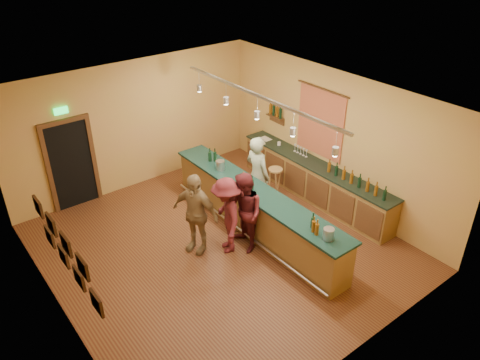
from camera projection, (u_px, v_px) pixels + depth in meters
floor at (220, 247)px, 9.85m from camera, size 7.00×7.00×0.00m
ceiling at (216, 103)px, 8.26m from camera, size 6.50×7.00×0.02m
wall_back at (135, 125)px, 11.45m from camera, size 6.50×0.02×3.20m
wall_front at (361, 278)px, 6.66m from camera, size 6.50×0.02×3.20m
wall_left at (50, 245)px, 7.33m from camera, size 0.02×7.00×3.20m
wall_right at (333, 138)px, 10.79m from camera, size 0.02×7.00×3.20m
doorway at (71, 162)px, 10.76m from camera, size 1.15×0.09×2.48m
tapestry at (320, 123)px, 10.93m from camera, size 0.03×1.40×1.60m
bottle_shelf at (276, 112)px, 12.01m from camera, size 0.17×0.55×0.54m
picture_grid at (65, 250)px, 6.66m from camera, size 0.06×2.20×0.70m
back_counter at (315, 181)px, 11.32m from camera, size 0.60×4.55×1.27m
tasting_bar at (255, 208)px, 10.05m from camera, size 0.73×5.10×1.38m
pendant_track at (257, 103)px, 8.87m from camera, size 0.11×4.60×0.50m
bartender at (258, 175)px, 10.63m from camera, size 0.49×0.71×1.88m
customer_a at (244, 213)px, 9.42m from camera, size 0.78×0.93×1.73m
customer_b at (195, 213)px, 9.38m from camera, size 0.81×1.13×1.77m
customer_c at (227, 216)px, 9.39m from camera, size 1.01×1.24×1.67m
bar_stool at (275, 174)px, 11.41m from camera, size 0.35×0.35×0.72m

